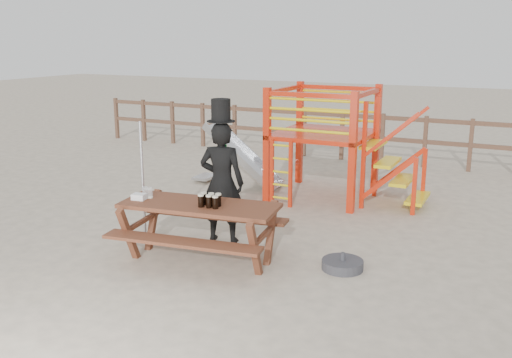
{
  "coord_description": "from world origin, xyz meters",
  "views": [
    {
      "loc": [
        3.66,
        -6.43,
        2.98
      ],
      "look_at": [
        0.15,
        0.8,
        0.96
      ],
      "focal_mm": 40.0,
      "sensor_mm": 36.0,
      "label": 1
    }
  ],
  "objects": [
    {
      "name": "empty_glasses",
      "position": [
        -0.99,
        -0.28,
        0.88
      ],
      "size": [
        0.16,
        0.08,
        0.15
      ],
      "color": "silver",
      "rests_on": "picnic_table"
    },
    {
      "name": "back_fence",
      "position": [
        0.0,
        7.0,
        0.74
      ],
      "size": [
        15.09,
        0.09,
        1.2
      ],
      "color": "brown",
      "rests_on": "ground"
    },
    {
      "name": "parasol_base",
      "position": [
        1.63,
        0.35,
        0.06
      ],
      "size": [
        0.55,
        0.55,
        0.23
      ],
      "color": "#36353A",
      "rests_on": "ground"
    },
    {
      "name": "paper_bag",
      "position": [
        -1.04,
        -0.4,
        0.85
      ],
      "size": [
        0.2,
        0.17,
        0.08
      ],
      "primitive_type": "cube",
      "rotation": [
        0.0,
        0.0,
        0.16
      ],
      "color": "white",
      "rests_on": "picnic_table"
    },
    {
      "name": "playground_fort",
      "position": [
        0.12,
        3.58,
        1.07
      ],
      "size": [
        4.71,
        1.84,
        2.1
      ],
      "color": "red",
      "rests_on": "ground"
    },
    {
      "name": "metal_pole",
      "position": [
        -1.26,
        -0.02,
        0.91
      ],
      "size": [
        0.04,
        0.04,
        1.82
      ],
      "primitive_type": "cylinder",
      "color": "#B2B2B7",
      "rests_on": "ground"
    },
    {
      "name": "ground",
      "position": [
        0.0,
        0.0,
        0.0
      ],
      "size": [
        60.0,
        60.0,
        0.0
      ],
      "primitive_type": "plane",
      "color": "beige",
      "rests_on": "ground"
    },
    {
      "name": "picnic_table",
      "position": [
        -0.2,
        -0.22,
        0.51
      ],
      "size": [
        2.27,
        1.71,
        0.81
      ],
      "rotation": [
        0.0,
        0.0,
        0.13
      ],
      "color": "brown",
      "rests_on": "ground"
    },
    {
      "name": "stout_pints",
      "position": [
        -0.0,
        -0.27,
        0.9
      ],
      "size": [
        0.3,
        0.21,
        0.17
      ],
      "color": "black",
      "rests_on": "picnic_table"
    },
    {
      "name": "man_with_hat",
      "position": [
        -0.3,
        0.6,
        0.95
      ],
      "size": [
        0.73,
        0.56,
        2.12
      ],
      "rotation": [
        0.0,
        0.0,
        3.36
      ],
      "color": "black",
      "rests_on": "ground"
    }
  ]
}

